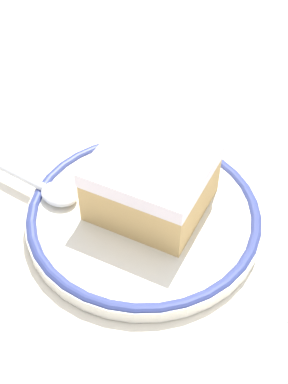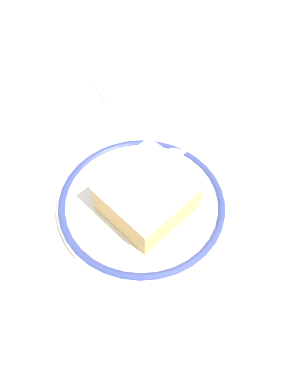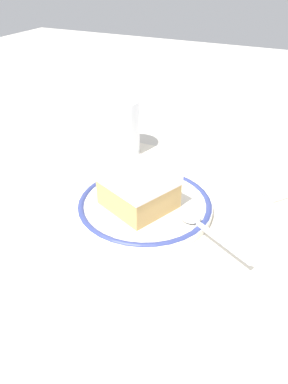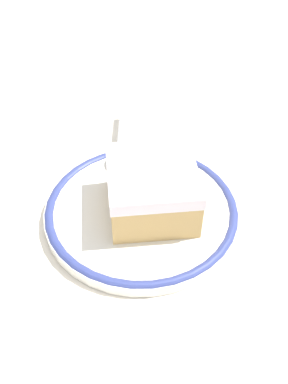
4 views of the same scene
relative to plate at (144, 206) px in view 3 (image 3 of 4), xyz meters
name	(u,v)px [view 3 (image 3 of 4)]	position (x,y,z in m)	size (l,w,h in m)	color
ground_plane	(169,217)	(-0.04, 0.00, -0.01)	(2.40, 2.40, 0.00)	#B7B2A8
placemat	(169,216)	(-0.04, 0.00, -0.01)	(0.43, 0.40, 0.00)	beige
plate	(144,206)	(0.00, 0.00, 0.00)	(0.19, 0.19, 0.01)	silver
cake_slice	(139,190)	(0.01, 0.01, 0.03)	(0.11, 0.11, 0.05)	tan
spoon	(200,224)	(-0.09, 0.02, 0.01)	(0.12, 0.07, 0.01)	silver
cup	(118,130)	(0.13, -0.15, 0.04)	(0.08, 0.08, 0.10)	white
sugar_packet	(280,192)	(-0.17, -0.13, 0.00)	(0.05, 0.03, 0.01)	#E5998C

